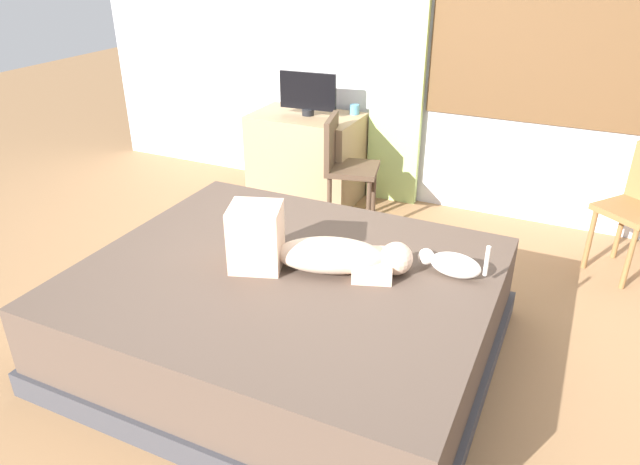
{
  "coord_description": "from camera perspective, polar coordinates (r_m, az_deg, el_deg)",
  "views": [
    {
      "loc": [
        1.19,
        -2.38,
        2.06
      ],
      "look_at": [
        0.02,
        0.12,
        0.66
      ],
      "focal_mm": 32.93,
      "sensor_mm": 36.0,
      "label": 1
    }
  ],
  "objects": [
    {
      "name": "ground_plane",
      "position": [
        3.37,
        -1.13,
        -10.88
      ],
      "size": [
        16.0,
        16.0,
        0.0
      ],
      "primitive_type": "plane",
      "color": "olive"
    },
    {
      "name": "desk",
      "position": [
        5.06,
        -1.35,
        7.32
      ],
      "size": [
        0.9,
        0.56,
        0.74
      ],
      "color": "#997A56",
      "rests_on": "ground"
    },
    {
      "name": "bed",
      "position": [
        3.19,
        -3.19,
        -7.7
      ],
      "size": [
        2.14,
        1.83,
        0.51
      ],
      "color": "#38383D",
      "rests_on": "ground"
    },
    {
      "name": "curtain_left",
      "position": [
        4.83,
        7.74,
        17.51
      ],
      "size": [
        0.44,
        0.06,
        2.59
      ],
      "primitive_type": "cube",
      "color": "#ADCC75",
      "rests_on": "ground"
    },
    {
      "name": "tv_monitor",
      "position": [
        4.89,
        -1.19,
        13.39
      ],
      "size": [
        0.48,
        0.1,
        0.35
      ],
      "color": "black",
      "rests_on": "desk"
    },
    {
      "name": "cat",
      "position": [
        3.04,
        12.7,
        -3.0
      ],
      "size": [
        0.36,
        0.12,
        0.21
      ],
      "color": "silver",
      "rests_on": "bed"
    },
    {
      "name": "back_wall_with_window",
      "position": [
        4.84,
        11.7,
        19.07
      ],
      "size": [
        6.4,
        0.14,
        2.9
      ],
      "color": "silver",
      "rests_on": "ground"
    },
    {
      "name": "person_lying",
      "position": [
        3.01,
        -0.9,
        -1.64
      ],
      "size": [
        0.93,
        0.52,
        0.34
      ],
      "color": "#CCB299",
      "rests_on": "bed"
    },
    {
      "name": "chair_by_desk",
      "position": [
        4.54,
        2.33,
        6.82
      ],
      "size": [
        0.46,
        0.46,
        0.86
      ],
      "color": "#4C3828",
      "rests_on": "ground"
    },
    {
      "name": "cup",
      "position": [
        4.96,
        3.38,
        11.86
      ],
      "size": [
        0.08,
        0.08,
        0.08
      ],
      "primitive_type": "cylinder",
      "color": "teal",
      "rests_on": "desk"
    }
  ]
}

